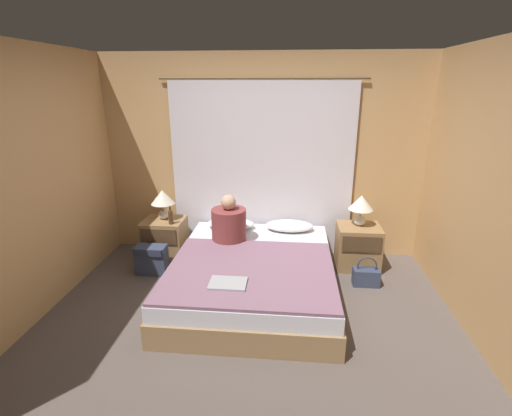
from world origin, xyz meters
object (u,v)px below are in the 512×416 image
Objects in this scene: person_left_in_bed at (229,224)px; nightstand_right at (358,247)px; handbag_on_floor at (366,276)px; lamp_right at (361,205)px; lamp_left at (163,199)px; pillow_left at (231,224)px; laptop_on_bed at (228,283)px; nightstand_left at (165,239)px; backpack_on_floor at (151,258)px; beer_bottle_on_left_stand at (171,217)px; pillow_right at (289,226)px; bed at (253,276)px.

nightstand_right is at bearing 10.86° from person_left_in_bed.
lamp_right is at bearing 93.70° from handbag_on_floor.
person_left_in_bed reaches higher than handbag_on_floor.
pillow_left is (0.83, 0.05, -0.31)m from lamp_left.
pillow_left is 1.72m from handbag_on_floor.
laptop_on_bed is at bearing -147.99° from handbag_on_floor.
person_left_in_bed is at bearing -169.14° from nightstand_right.
lamp_right is (0.00, 0.04, 0.52)m from nightstand_right.
nightstand_left reaches higher than handbag_on_floor.
backpack_on_floor is 1.05× the size of handbag_on_floor.
nightstand_left is 1.42× the size of lamp_left.
nightstand_right is at bearing 9.28° from backpack_on_floor.
person_left_in_bed is 1.66× the size of laptop_on_bed.
lamp_left is at bearing 130.33° from beer_bottle_on_left_stand.
lamp_left is at bearing -178.11° from pillow_right.
bed is 1.28m from beer_bottle_on_left_stand.
beer_bottle_on_left_stand is at bearing -49.67° from lamp_left.
pillow_left is 1.03m from backpack_on_floor.
bed is at bearing -114.38° from pillow_right.
nightstand_right reaches higher than handbag_on_floor.
beer_bottle_on_left_stand is at bearing -40.95° from nightstand_left.
bed reaches higher than backpack_on_floor.
nightstand_left is 0.40m from beer_bottle_on_left_stand.
nightstand_left reaches higher than bed.
lamp_right is at bearing 10.29° from backpack_on_floor.
pillow_right reaches higher than nightstand_left.
bed is 0.93m from pillow_right.
nightstand_right is 1.42× the size of lamp_right.
lamp_left reaches higher than pillow_left.
beer_bottle_on_left_stand is (-2.26, -0.17, -0.17)m from lamp_right.
beer_bottle_on_left_stand is at bearing -176.86° from nightstand_right.
lamp_left reaches higher than nightstand_right.
nightstand_right is 2.29m from beer_bottle_on_left_stand.
laptop_on_bed reaches higher than handbag_on_floor.
lamp_right is 1.60m from pillow_left.
nightstand_left is 2.34× the size of beer_bottle_on_left_stand.
laptop_on_bed is (0.20, -1.41, -0.02)m from pillow_left.
lamp_right is 0.83m from handbag_on_floor.
pillow_right is at bearing 65.62° from bed.
beer_bottle_on_left_stand reaches higher than backpack_on_floor.
laptop_on_bed is at bearing -52.75° from lamp_left.
person_left_in_bed is (0.88, -0.29, 0.36)m from nightstand_left.
pillow_left reaches higher than nightstand_left.
bed is at bearing -65.62° from pillow_left.
lamp_right reaches higher than pillow_right.
handbag_on_floor is (2.47, -0.04, -0.09)m from backpack_on_floor.
pillow_right is (1.57, 0.10, 0.20)m from nightstand_left.
laptop_on_bed is at bearing -135.15° from lamp_right.
pillow_right is 1.70m from backpack_on_floor.
person_left_in_bed reaches higher than beer_bottle_on_left_stand.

